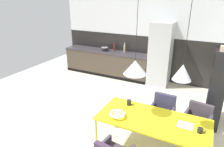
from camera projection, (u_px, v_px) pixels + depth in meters
ground_plane at (96, 126)px, 4.54m from camera, size 8.78×8.78×0.00m
back_wall_splashback_dark at (144, 57)px, 7.03m from camera, size 6.07×0.12×1.48m
back_wall_panel_upper at (147, 13)px, 6.49m from camera, size 6.07×0.12×1.48m
kitchen_counter at (107, 63)px, 7.38m from camera, size 3.20×0.63×0.89m
refrigerator_column at (160, 54)px, 6.37m from camera, size 0.67×0.60×2.01m
dining_table at (153, 121)px, 3.52m from camera, size 1.92×0.89×0.75m
armchair_near_window at (163, 109)px, 4.29m from camera, size 0.51×0.49×0.80m
armchair_corner_seat at (198, 117)px, 3.99m from camera, size 0.55×0.54×0.76m
fruit_bowl at (117, 114)px, 3.55m from camera, size 0.29×0.29×0.08m
open_book at (185, 125)px, 3.33m from camera, size 0.25×0.20×0.02m
mug_dark_espresso at (200, 130)px, 3.15m from camera, size 0.13×0.09×0.08m
mug_tall_blue at (129, 103)px, 3.94m from camera, size 0.14×0.09×0.10m
cooking_pot at (105, 49)px, 7.21m from camera, size 0.24×0.24×0.15m
bottle_oil_tall at (125, 48)px, 7.02m from camera, size 0.07×0.07×0.34m
bottle_wine_green at (114, 47)px, 7.20m from camera, size 0.06×0.06×0.33m
open_shelf_unit at (218, 85)px, 4.32m from camera, size 0.30×0.75×1.82m
pendant_lamp_over_table_near at (135, 67)px, 3.38m from camera, size 0.39×0.39×1.41m
pendant_lamp_over_table_far at (182, 72)px, 2.97m from camera, size 0.28×0.28×1.34m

